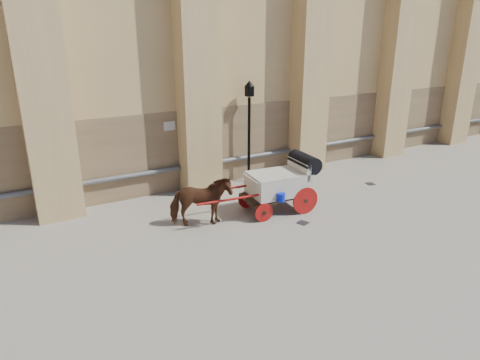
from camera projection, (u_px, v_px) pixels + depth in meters
ground at (277, 218)px, 13.79m from camera, size 90.00×90.00×0.00m
horse at (201, 202)px, 12.99m from camera, size 2.04×1.39×1.57m
carriage at (282, 181)px, 14.13m from camera, size 4.34×1.59×1.86m
street_lamp at (249, 129)px, 16.54m from camera, size 0.37×0.37×3.97m
drain_grate_near at (303, 223)px, 13.43m from camera, size 0.41×0.41×0.01m
drain_grate_far at (370, 184)px, 16.88m from camera, size 0.40×0.40×0.01m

